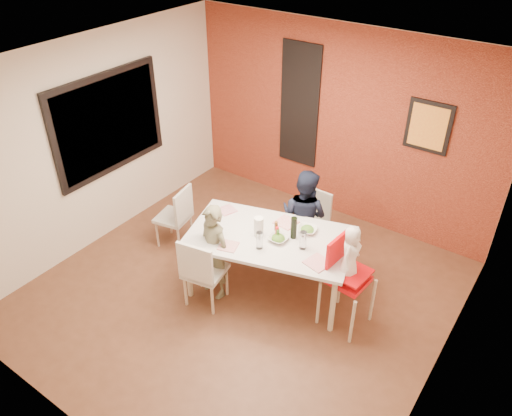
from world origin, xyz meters
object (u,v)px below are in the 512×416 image
Objects in this scene: child_near at (214,252)px; child_far at (304,216)px; chair_near at (201,270)px; chair_left at (178,214)px; chair_far at (313,218)px; wine_bottle at (294,228)px; toddler at (350,253)px; dining_table at (270,241)px; paper_towel_roll at (259,227)px; high_chair at (345,275)px.

child_far is at bearing 75.58° from child_near.
chair_near is 1.22m from chair_left.
chair_far is 0.95m from wine_bottle.
chair_near is 1.45× the size of toddler.
child_far is at bearing -119.74° from chair_near.
wine_bottle is at bearing 76.00° from toddler.
chair_left is at bearing 178.93° from dining_table.
child_near is 4.97× the size of paper_towel_roll.
wine_bottle is (0.22, 0.13, 0.20)m from dining_table.
toddler is (0.03, -0.00, 0.31)m from high_chair.
toddler is (2.44, -0.01, 0.47)m from chair_left.
paper_towel_roll reaches higher than chair_far.
high_chair is at bearing 1.49° from dining_table.
child_near is 1.89× the size of toddler.
high_chair is 1.71× the size of toddler.
dining_table is 0.23m from paper_towel_roll.
wine_bottle is at bearing 30.02° from paper_towel_roll.
paper_towel_roll is at bearing -95.53° from chair_far.
high_chair is (0.91, -0.94, 0.17)m from chair_far.
wine_bottle is (0.69, 0.81, 0.39)m from chair_near.
dining_table is 0.73m from child_far.
chair_left is at bearing 176.26° from paper_towel_roll.
dining_table is 1.48m from chair_left.
dining_table is 8.54× the size of paper_towel_roll.
toddler is at bearing 4.25° from paper_towel_roll.
dining_table is at bearing 28.17° from paper_towel_roll.
wine_bottle is 1.10× the size of paper_towel_roll.
dining_table is at bearing -135.18° from chair_near.
dining_table is at bearing -89.30° from chair_far.
child_near is at bearing 113.31° from high_chair.
dining_table is at bearing 85.96° from toddler.
child_far is at bearing -88.52° from chair_far.
wine_bottle is at bearing 109.13° from child_far.
wine_bottle is (0.71, 0.57, 0.30)m from child_near.
child_near is at bearing -96.98° from chair_near.
chair_far is 0.98× the size of chair_left.
chair_left is at bearing -176.37° from wine_bottle.
high_chair reaches higher than paper_towel_roll.
toddler is (1.43, 0.69, 0.44)m from chair_near.
child_far reaches higher than chair_left.
child_far is (0.02, 0.73, -0.06)m from dining_table.
chair_near is 1.06× the size of chair_left.
wine_bottle is (-0.74, 0.12, -0.06)m from toddler.
toddler is at bearing 78.48° from chair_left.
chair_left is at bearing 84.62° from toddler.
paper_towel_roll is (-0.14, -0.79, 0.25)m from child_far.
child_near is (0.99, -0.46, 0.11)m from chair_left.
wine_bottle reaches higher than dining_table.
chair_near is 1.13m from wine_bottle.
wine_bottle is (0.20, -0.83, 0.42)m from chair_far.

